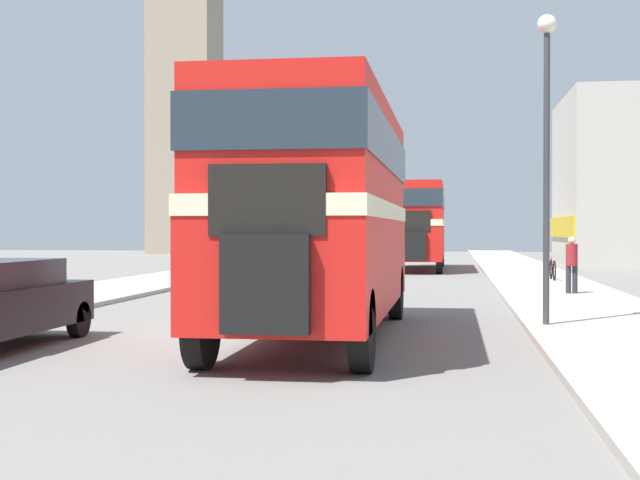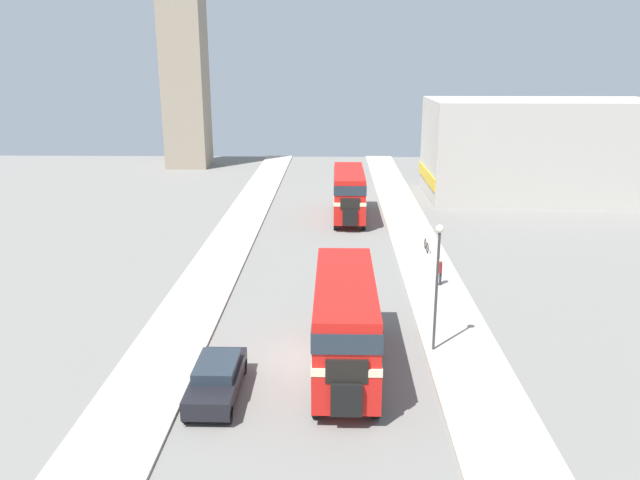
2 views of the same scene
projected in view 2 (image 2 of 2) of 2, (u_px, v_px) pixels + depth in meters
ground_plane at (314, 360)px, 27.67m from camera, size 120.00×120.00×0.00m
sidewalk_right at (467, 360)px, 27.49m from camera, size 3.50×120.00×0.12m
sidewalk_left at (163, 357)px, 27.81m from camera, size 3.50×120.00×0.12m
double_decker_bus at (345, 317)px, 26.13m from camera, size 2.53×9.37×4.08m
bus_distant at (349, 190)px, 51.66m from camera, size 2.49×9.52×4.01m
car_parked_near at (217, 378)px, 24.51m from camera, size 1.78×4.64×1.43m
pedestrian_walking at (439, 270)px, 36.22m from camera, size 0.32×0.32×1.60m
bicycle_on_pavement at (426, 246)px, 42.89m from camera, size 0.05×1.76×0.78m
street_lamp at (438, 269)px, 27.33m from camera, size 0.36×0.36×5.86m
shop_building_block at (541, 149)px, 59.20m from camera, size 21.46×10.79×9.23m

